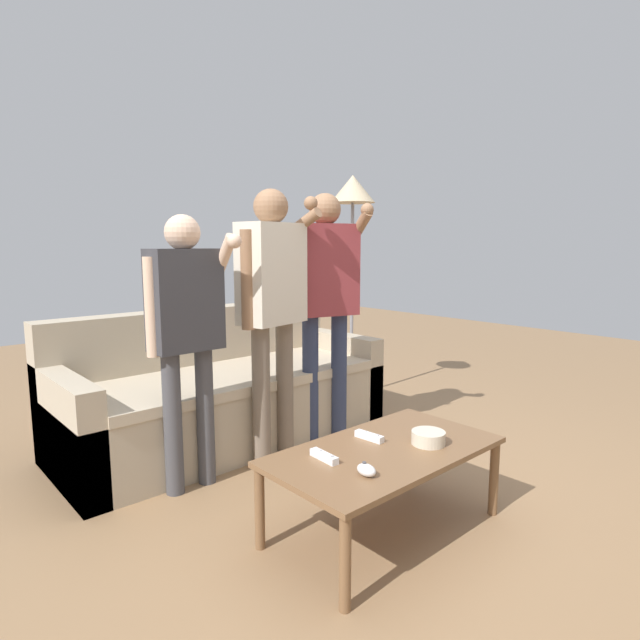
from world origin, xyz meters
name	(u,v)px	position (x,y,z in m)	size (l,w,h in m)	color
ground_plane	(382,507)	(0.00, 0.00, 0.00)	(12.00, 12.00, 0.00)	#93704C
couch	(223,395)	(-0.08, 1.34, 0.30)	(2.13, 0.88, 0.86)	#B7A88E
coffee_table	(384,458)	(-0.15, -0.14, 0.35)	(1.07, 0.58, 0.39)	brown
snack_bowl	(428,438)	(0.04, -0.24, 0.42)	(0.15, 0.15, 0.06)	beige
game_remote_nunchuk	(366,470)	(-0.41, -0.27, 0.41)	(0.06, 0.09, 0.05)	white
floor_lamp	(353,204)	(1.23, 1.44, 1.62)	(0.37, 0.37, 1.85)	#2D2D33
player_left	(186,320)	(-0.60, 0.83, 0.91)	(0.43, 0.33, 1.45)	#47474C
player_center	(272,294)	(-0.05, 0.82, 1.01)	(0.50, 0.31, 1.61)	#756656
player_right	(325,288)	(0.41, 0.86, 1.02)	(0.46, 0.43, 1.62)	#2D3856
game_remote_wand_near	(324,456)	(-0.44, -0.05, 0.41)	(0.04, 0.16, 0.03)	white
game_remote_wand_far	(369,436)	(-0.12, -0.02, 0.41)	(0.05, 0.15, 0.03)	white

